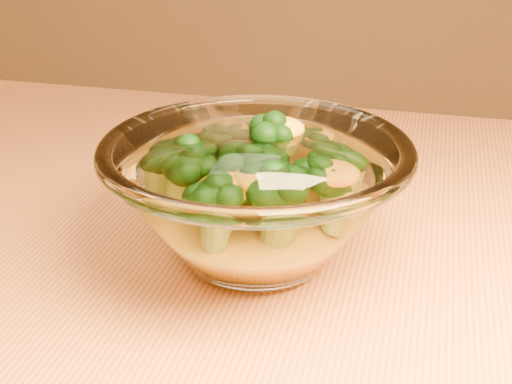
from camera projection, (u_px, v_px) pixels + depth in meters
table at (227, 348)px, 0.63m from camera, size 1.20×0.80×0.75m
glass_bowl at (256, 198)px, 0.56m from camera, size 0.24×0.24×0.11m
cheese_sauce at (256, 224)px, 0.56m from camera, size 0.13×0.13×0.04m
broccoli_heap at (255, 177)px, 0.55m from camera, size 0.15×0.15×0.08m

